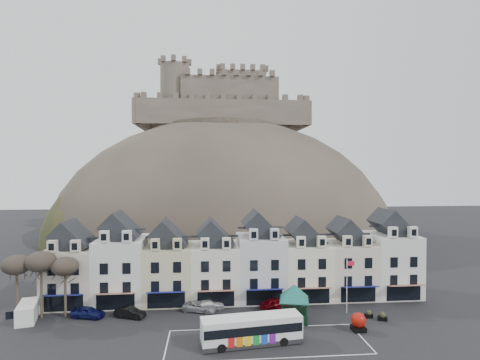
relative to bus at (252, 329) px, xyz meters
name	(u,v)px	position (x,y,z in m)	size (l,w,h in m)	color
ground	(250,348)	(-0.26, -0.82, -1.73)	(300.00, 300.00, 0.00)	black
coach_bay_markings	(267,342)	(1.74, 0.43, -1.73)	(22.00, 7.50, 0.01)	silver
townhouse_terrace	(239,262)	(-0.11, 15.15, 3.57)	(54.40, 9.35, 11.80)	beige
castle_hill	(227,235)	(1.00, 68.13, -1.62)	(100.00, 76.00, 68.00)	#36302A
castle	(224,102)	(0.25, 75.11, 38.47)	(50.20, 22.20, 22.00)	brown
tree_left_far	(17,265)	(-29.26, 9.68, 5.17)	(3.61, 3.61, 8.24)	#3D3226
tree_left_mid	(41,262)	(-26.26, 9.68, 5.52)	(3.78, 3.78, 8.64)	#3D3226
tree_left_near	(65,267)	(-23.26, 9.68, 4.83)	(3.43, 3.43, 7.84)	#3D3226
bus	(252,329)	(0.00, 0.00, 0.00)	(11.31, 4.01, 3.12)	#262628
bus_shelter	(294,293)	(6.15, 5.92, 1.87)	(7.10, 7.10, 4.63)	black
red_buoy	(358,322)	(13.06, 2.24, -0.62)	(1.75, 1.75, 2.17)	black
flagpole	(347,282)	(13.83, 7.77, 2.40)	(1.05, 0.15, 7.23)	silver
white_van	(28,312)	(-27.63, 8.95, -0.61)	(3.29, 5.24, 2.22)	white
planter_west	(369,314)	(16.00, 6.00, -1.25)	(1.04, 0.69, 0.99)	black
planter_east	(382,316)	(17.33, 4.94, -1.19)	(1.22, 0.83, 1.12)	black
car_navy	(88,312)	(-20.26, 9.09, -0.99)	(1.74, 4.33, 1.48)	#0E1248
car_black	(130,313)	(-14.83, 8.68, -1.06)	(1.41, 4.04, 1.33)	black
car_silver	(200,307)	(-5.86, 10.08, -1.08)	(2.15, 4.59, 1.30)	#97989E
car_white	(209,305)	(-4.66, 10.65, -1.10)	(1.76, 4.33, 1.26)	white
car_maroon	(276,303)	(4.54, 10.07, -0.97)	(1.79, 4.45, 1.52)	#66050E
car_charcoal	(287,302)	(6.31, 10.72, -1.09)	(1.35, 3.87, 1.28)	black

